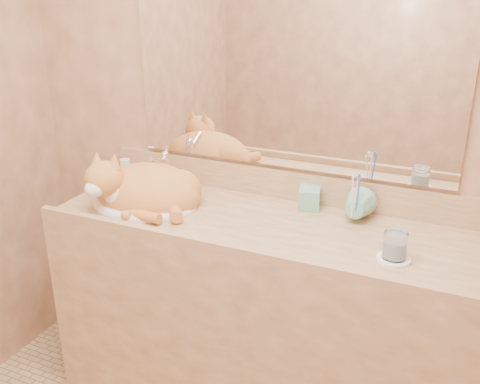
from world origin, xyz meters
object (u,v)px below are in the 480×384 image
at_px(sink_basin, 144,188).
at_px(soap_dispenser, 309,190).
at_px(water_glass, 395,245).
at_px(toothbrush_cup, 354,212).
at_px(vanity_counter, 260,319).
at_px(cat, 142,188).

relative_size(sink_basin, soap_dispenser, 2.38).
bearing_deg(water_glass, toothbrush_cup, 130.76).
xyz_separation_m(soap_dispenser, water_glass, (0.36, -0.26, -0.04)).
bearing_deg(toothbrush_cup, sink_basin, -170.46).
bearing_deg(water_glass, sink_basin, 175.88).
distance_m(sink_basin, soap_dispenser, 0.65).
relative_size(vanity_counter, cat, 3.69).
relative_size(sink_basin, toothbrush_cup, 3.72).
distance_m(soap_dispenser, toothbrush_cup, 0.19).
height_order(sink_basin, water_glass, sink_basin).
height_order(vanity_counter, soap_dispenser, soap_dispenser).
relative_size(sink_basin, cat, 1.00).
height_order(soap_dispenser, water_glass, soap_dispenser).
distance_m(soap_dispenser, water_glass, 0.45).
xyz_separation_m(cat, soap_dispenser, (0.62, 0.20, 0.02)).
distance_m(sink_basin, toothbrush_cup, 0.82).
height_order(soap_dispenser, toothbrush_cup, soap_dispenser).
relative_size(soap_dispenser, water_glass, 2.04).
bearing_deg(sink_basin, cat, -80.44).
bearing_deg(cat, water_glass, -9.58).
xyz_separation_m(toothbrush_cup, water_glass, (0.18, -0.21, 0.00)).
bearing_deg(cat, soap_dispenser, 11.35).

